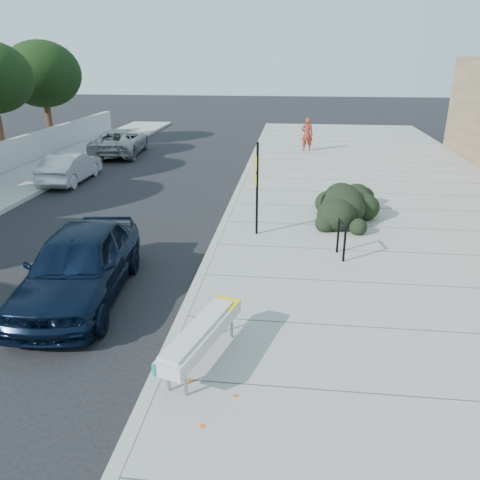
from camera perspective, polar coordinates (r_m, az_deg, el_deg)
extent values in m
plane|color=black|center=(9.93, -7.02, -9.92)|extent=(120.00, 120.00, 0.00)
cube|color=gray|center=(14.58, 19.79, -0.22)|extent=(11.20, 50.00, 0.15)
cube|color=#9E9E99|center=(14.32, -2.52, 0.74)|extent=(0.22, 50.00, 0.17)
cylinder|color=#332114|center=(26.90, -27.07, 10.75)|extent=(0.36, 0.36, 2.40)
cylinder|color=#332114|center=(31.16, -22.15, 12.67)|extent=(0.36, 0.36, 2.40)
ellipsoid|color=black|center=(30.92, -22.95, 18.14)|extent=(4.40, 4.40, 3.74)
cylinder|color=gray|center=(7.84, -8.70, -16.37)|extent=(0.05, 0.05, 0.44)
cylinder|color=gray|center=(7.70, -6.63, -16.99)|extent=(0.05, 0.05, 0.44)
cylinder|color=gray|center=(9.11, -2.86, -10.17)|extent=(0.05, 0.05, 0.44)
cylinder|color=gray|center=(9.00, -1.04, -10.59)|extent=(0.05, 0.05, 0.44)
cylinder|color=gray|center=(8.34, -5.57, -11.98)|extent=(0.54, 1.72, 0.04)
cylinder|color=gray|center=(8.22, -3.61, -12.48)|extent=(0.54, 1.72, 0.04)
cube|color=#B2B2B2|center=(8.20, -4.63, -11.33)|extent=(1.10, 2.37, 0.24)
cube|color=yellow|center=(8.84, -1.90, -7.66)|extent=(0.59, 0.58, 0.02)
cube|color=teal|center=(7.55, -9.97, -14.85)|extent=(0.12, 0.27, 0.22)
cylinder|color=black|center=(12.36, 12.62, -0.53)|extent=(0.06, 0.06, 0.95)
cylinder|color=black|center=(12.91, 11.87, 0.49)|extent=(0.06, 0.06, 0.95)
cylinder|color=black|center=(12.47, 12.41, 2.03)|extent=(0.18, 0.61, 0.06)
cube|color=black|center=(13.74, 2.10, 6.19)|extent=(0.08, 0.08, 2.76)
cube|color=yellow|center=(13.55, 1.92, 9.43)|extent=(0.09, 0.31, 0.45)
cube|color=yellow|center=(13.66, 1.89, 7.38)|extent=(0.08, 0.29, 0.34)
ellipsoid|color=black|center=(15.93, 13.01, 5.13)|extent=(2.91, 3.94, 1.33)
imported|color=black|center=(11.05, -18.96, -2.82)|extent=(2.41, 4.99, 1.64)
imported|color=#ADAEB2|center=(21.90, -20.00, 8.32)|extent=(1.44, 3.94, 1.29)
imported|color=#929597|center=(27.46, -14.43, 11.53)|extent=(2.90, 5.38, 1.44)
imported|color=maroon|center=(27.22, 8.18, 12.63)|extent=(0.70, 0.49, 1.83)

